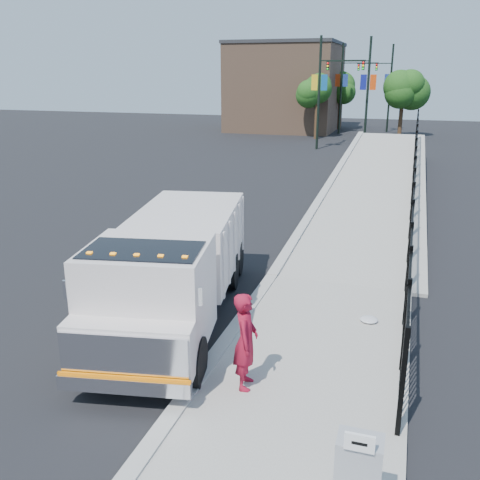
% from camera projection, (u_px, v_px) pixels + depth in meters
% --- Properties ---
extents(ground, '(120.00, 120.00, 0.00)m').
position_uv_depth(ground, '(225.00, 347.00, 11.20)').
color(ground, black).
rests_on(ground, ground).
extents(sidewalk, '(3.55, 12.00, 0.12)m').
position_uv_depth(sidewalk, '(295.00, 418.00, 8.81)').
color(sidewalk, '#9E998E').
rests_on(sidewalk, ground).
extents(curb, '(0.30, 12.00, 0.16)m').
position_uv_depth(curb, '(187.00, 396.00, 9.36)').
color(curb, '#ADAAA3').
rests_on(curb, ground).
extents(ramp, '(3.95, 24.06, 3.19)m').
position_uv_depth(ramp, '(380.00, 195.00, 25.12)').
color(ramp, '#9E998E').
rests_on(ramp, ground).
extents(iron_fence, '(0.10, 28.00, 1.80)m').
position_uv_depth(iron_fence, '(412.00, 196.00, 20.80)').
color(iron_fence, black).
rests_on(iron_fence, ground).
extents(truck, '(3.59, 7.54, 2.48)m').
position_uv_depth(truck, '(173.00, 265.00, 11.90)').
color(truck, black).
rests_on(truck, ground).
extents(worker, '(0.53, 0.72, 1.78)m').
position_uv_depth(worker, '(246.00, 341.00, 9.35)').
color(worker, maroon).
rests_on(worker, sidewalk).
extents(arrow_sign, '(0.35, 0.04, 0.22)m').
position_uv_depth(arrow_sign, '(360.00, 443.00, 6.07)').
color(arrow_sign, white).
rests_on(arrow_sign, utility_cabinet).
extents(debris, '(0.41, 0.41, 0.10)m').
position_uv_depth(debris, '(369.00, 319.00, 12.07)').
color(debris, silver).
rests_on(debris, sidewalk).
extents(light_pole_0, '(3.78, 0.22, 8.00)m').
position_uv_depth(light_pole_0, '(323.00, 89.00, 38.61)').
color(light_pole_0, black).
rests_on(light_pole_0, ground).
extents(light_pole_1, '(3.77, 0.22, 8.00)m').
position_uv_depth(light_pole_1, '(364.00, 88.00, 39.68)').
color(light_pole_1, black).
rests_on(light_pole_1, ground).
extents(light_pole_2, '(3.78, 0.22, 8.00)m').
position_uv_depth(light_pole_2, '(345.00, 85.00, 48.79)').
color(light_pole_2, black).
rests_on(light_pole_2, ground).
extents(light_pole_3, '(3.78, 0.22, 8.00)m').
position_uv_depth(light_pole_3, '(387.00, 85.00, 50.32)').
color(light_pole_3, black).
rests_on(light_pole_3, ground).
extents(tree_0, '(2.49, 2.49, 5.24)m').
position_uv_depth(tree_0, '(318.00, 92.00, 45.09)').
color(tree_0, '#382314').
rests_on(tree_0, ground).
extents(tree_1, '(2.79, 2.79, 5.39)m').
position_uv_depth(tree_1, '(403.00, 91.00, 46.30)').
color(tree_1, '#382314').
rests_on(tree_1, ground).
extents(tree_2, '(2.77, 2.77, 5.39)m').
position_uv_depth(tree_2, '(341.00, 89.00, 52.95)').
color(tree_2, '#382314').
rests_on(tree_2, ground).
extents(building, '(10.00, 10.00, 8.00)m').
position_uv_depth(building, '(286.00, 88.00, 52.59)').
color(building, '#8C664C').
rests_on(building, ground).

